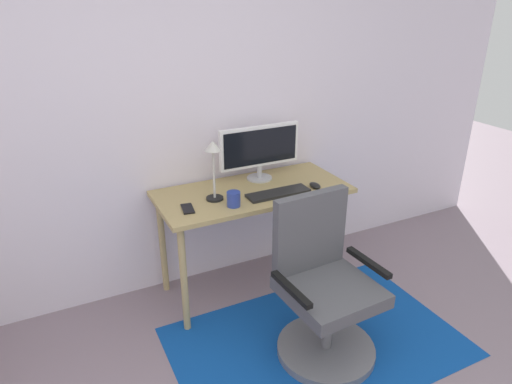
{
  "coord_description": "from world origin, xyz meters",
  "views": [
    {
      "loc": [
        -0.71,
        -0.71,
        1.98
      ],
      "look_at": [
        0.43,
        1.58,
        0.87
      ],
      "focal_mm": 31.98,
      "sensor_mm": 36.0,
      "label": 1
    }
  ],
  "objects_px": {
    "monitor": "(260,148)",
    "desk_lamp": "(213,159)",
    "desk": "(253,202)",
    "keyboard": "(278,193)",
    "cell_phone": "(188,209)",
    "office_chair": "(323,296)",
    "computer_mouse": "(315,185)",
    "coffee_cup": "(234,199)"
  },
  "relations": [
    {
      "from": "cell_phone",
      "to": "desk",
      "type": "bearing_deg",
      "value": 20.06
    },
    {
      "from": "coffee_cup",
      "to": "desk",
      "type": "bearing_deg",
      "value": 39.07
    },
    {
      "from": "monitor",
      "to": "keyboard",
      "type": "bearing_deg",
      "value": -92.59
    },
    {
      "from": "computer_mouse",
      "to": "office_chair",
      "type": "distance_m",
      "value": 0.79
    },
    {
      "from": "cell_phone",
      "to": "desk_lamp",
      "type": "bearing_deg",
      "value": 26.52
    },
    {
      "from": "desk",
      "to": "coffee_cup",
      "type": "height_order",
      "value": "coffee_cup"
    },
    {
      "from": "desk_lamp",
      "to": "cell_phone",
      "type": "bearing_deg",
      "value": -162.35
    },
    {
      "from": "office_chair",
      "to": "keyboard",
      "type": "bearing_deg",
      "value": 84.15
    },
    {
      "from": "cell_phone",
      "to": "coffee_cup",
      "type": "bearing_deg",
      "value": -7.51
    },
    {
      "from": "coffee_cup",
      "to": "cell_phone",
      "type": "height_order",
      "value": "coffee_cup"
    },
    {
      "from": "desk",
      "to": "monitor",
      "type": "distance_m",
      "value": 0.38
    },
    {
      "from": "coffee_cup",
      "to": "computer_mouse",
      "type": "bearing_deg",
      "value": 1.94
    },
    {
      "from": "office_chair",
      "to": "desk",
      "type": "bearing_deg",
      "value": 93.47
    },
    {
      "from": "coffee_cup",
      "to": "cell_phone",
      "type": "bearing_deg",
      "value": 163.62
    },
    {
      "from": "desk",
      "to": "coffee_cup",
      "type": "relative_size",
      "value": 13.7
    },
    {
      "from": "desk",
      "to": "cell_phone",
      "type": "relative_size",
      "value": 9.26
    },
    {
      "from": "coffee_cup",
      "to": "monitor",
      "type": "bearing_deg",
      "value": 43.82
    },
    {
      "from": "monitor",
      "to": "desk_lamp",
      "type": "relative_size",
      "value": 1.52
    },
    {
      "from": "desk_lamp",
      "to": "office_chair",
      "type": "height_order",
      "value": "desk_lamp"
    },
    {
      "from": "cell_phone",
      "to": "monitor",
      "type": "bearing_deg",
      "value": 31.11
    },
    {
      "from": "coffee_cup",
      "to": "office_chair",
      "type": "xyz_separation_m",
      "value": [
        0.3,
        -0.58,
        -0.44
      ]
    },
    {
      "from": "monitor",
      "to": "office_chair",
      "type": "distance_m",
      "value": 1.11
    },
    {
      "from": "desk",
      "to": "coffee_cup",
      "type": "distance_m",
      "value": 0.31
    },
    {
      "from": "desk",
      "to": "desk_lamp",
      "type": "height_order",
      "value": "desk_lamp"
    },
    {
      "from": "cell_phone",
      "to": "desk_lamp",
      "type": "xyz_separation_m",
      "value": [
        0.2,
        0.07,
        0.27
      ]
    },
    {
      "from": "monitor",
      "to": "cell_phone",
      "type": "xyz_separation_m",
      "value": [
        -0.62,
        -0.25,
        -0.22
      ]
    },
    {
      "from": "keyboard",
      "to": "computer_mouse",
      "type": "relative_size",
      "value": 4.13
    },
    {
      "from": "keyboard",
      "to": "coffee_cup",
      "type": "bearing_deg",
      "value": -174.16
    },
    {
      "from": "desk_lamp",
      "to": "keyboard",
      "type": "bearing_deg",
      "value": -15.36
    },
    {
      "from": "keyboard",
      "to": "computer_mouse",
      "type": "xyz_separation_m",
      "value": [
        0.28,
        -0.01,
        0.01
      ]
    },
    {
      "from": "monitor",
      "to": "cell_phone",
      "type": "bearing_deg",
      "value": -157.75
    },
    {
      "from": "monitor",
      "to": "cell_phone",
      "type": "distance_m",
      "value": 0.71
    },
    {
      "from": "desk_lamp",
      "to": "computer_mouse",
      "type": "bearing_deg",
      "value": -10.35
    },
    {
      "from": "desk",
      "to": "keyboard",
      "type": "xyz_separation_m",
      "value": [
        0.12,
        -0.14,
        0.1
      ]
    },
    {
      "from": "monitor",
      "to": "coffee_cup",
      "type": "relative_size",
      "value": 6.27
    },
    {
      "from": "computer_mouse",
      "to": "keyboard",
      "type": "bearing_deg",
      "value": 177.21
    },
    {
      "from": "desk",
      "to": "monitor",
      "type": "bearing_deg",
      "value": 50.4
    },
    {
      "from": "monitor",
      "to": "cell_phone",
      "type": "height_order",
      "value": "monitor"
    },
    {
      "from": "computer_mouse",
      "to": "desk_lamp",
      "type": "height_order",
      "value": "desk_lamp"
    },
    {
      "from": "cell_phone",
      "to": "office_chair",
      "type": "relative_size",
      "value": 0.15
    },
    {
      "from": "monitor",
      "to": "desk_lamp",
      "type": "bearing_deg",
      "value": -155.61
    },
    {
      "from": "cell_phone",
      "to": "desk_lamp",
      "type": "distance_m",
      "value": 0.34
    }
  ]
}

